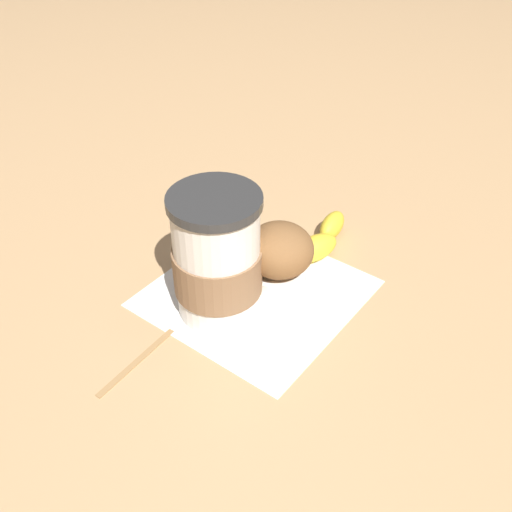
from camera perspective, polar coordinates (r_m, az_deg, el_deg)
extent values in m
plane|color=tan|center=(0.70, 0.00, -3.58)|extent=(3.00, 3.00, 0.00)
cube|color=white|center=(0.70, 0.00, -3.53)|extent=(0.23, 0.23, 0.00)
cylinder|color=silver|center=(0.64, -3.71, -0.33)|extent=(0.09, 0.09, 0.14)
cylinder|color=#2D2D2D|center=(0.59, -4.00, 5.24)|extent=(0.10, 0.10, 0.01)
cylinder|color=#846042|center=(0.65, -3.67, -1.23)|extent=(0.10, 0.10, 0.05)
cylinder|color=white|center=(0.68, 2.16, -2.57)|extent=(0.06, 0.06, 0.04)
ellipsoid|color=brown|center=(0.65, 2.25, 0.59)|extent=(0.08, 0.08, 0.06)
ellipsoid|color=gold|center=(0.72, 2.26, -0.75)|extent=(0.06, 0.06, 0.03)
ellipsoid|color=gold|center=(0.74, 5.64, 0.76)|extent=(0.07, 0.05, 0.03)
ellipsoid|color=gold|center=(0.78, 7.26, 2.89)|extent=(0.06, 0.03, 0.03)
cube|color=#9E7547|center=(0.64, -11.28, -9.81)|extent=(0.11, 0.01, 0.00)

